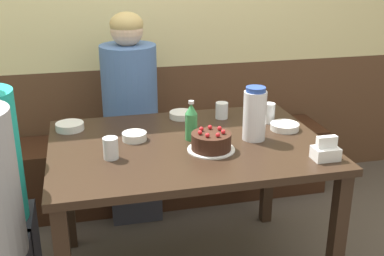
# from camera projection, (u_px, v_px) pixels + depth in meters

# --- Properties ---
(back_wall) EXTENTS (4.80, 0.04, 2.50)m
(back_wall) POSITION_uv_depth(u_px,v_px,m) (150.00, 5.00, 3.01)
(back_wall) COLOR brown
(back_wall) RESTS_ON ground_plane
(bench_seat) EXTENTS (2.23, 0.38, 0.45)m
(bench_seat) POSITION_uv_depth(u_px,v_px,m) (160.00, 168.00, 3.17)
(bench_seat) COLOR #381E11
(bench_seat) RESTS_ON ground_plane
(dining_table) EXTENTS (1.27, 0.91, 0.73)m
(dining_table) POSITION_uv_depth(u_px,v_px,m) (188.00, 160.00, 2.27)
(dining_table) COLOR black
(dining_table) RESTS_ON ground_plane
(birthday_cake) EXTENTS (0.21, 0.21, 0.10)m
(birthday_cake) POSITION_uv_depth(u_px,v_px,m) (211.00, 142.00, 2.14)
(birthday_cake) COLOR white
(birthday_cake) RESTS_ON dining_table
(water_pitcher) EXTENTS (0.11, 0.11, 0.25)m
(water_pitcher) POSITION_uv_depth(u_px,v_px,m) (255.00, 114.00, 2.23)
(water_pitcher) COLOR white
(water_pitcher) RESTS_ON dining_table
(soju_bottle) EXTENTS (0.06, 0.06, 0.19)m
(soju_bottle) POSITION_uv_depth(u_px,v_px,m) (191.00, 121.00, 2.24)
(soju_bottle) COLOR #388E4C
(soju_bottle) RESTS_ON dining_table
(napkin_holder) EXTENTS (0.11, 0.08, 0.11)m
(napkin_holder) POSITION_uv_depth(u_px,v_px,m) (326.00, 151.00, 2.04)
(napkin_holder) COLOR white
(napkin_holder) RESTS_ON dining_table
(bowl_soup_white) EXTENTS (0.12, 0.12, 0.04)m
(bowl_soup_white) POSITION_uv_depth(u_px,v_px,m) (134.00, 136.00, 2.26)
(bowl_soup_white) COLOR white
(bowl_soup_white) RESTS_ON dining_table
(bowl_rice_small) EXTENTS (0.14, 0.14, 0.03)m
(bowl_rice_small) POSITION_uv_depth(u_px,v_px,m) (285.00, 127.00, 2.39)
(bowl_rice_small) COLOR white
(bowl_rice_small) RESTS_ON dining_table
(bowl_side_dish) EXTENTS (0.13, 0.13, 0.03)m
(bowl_side_dish) POSITION_uv_depth(u_px,v_px,m) (182.00, 115.00, 2.56)
(bowl_side_dish) COLOR white
(bowl_side_dish) RESTS_ON dining_table
(bowl_sauce_shallow) EXTENTS (0.14, 0.14, 0.04)m
(bowl_sauce_shallow) POSITION_uv_depth(u_px,v_px,m) (70.00, 126.00, 2.39)
(bowl_sauce_shallow) COLOR white
(bowl_sauce_shallow) RESTS_ON dining_table
(glass_water_tall) EXTENTS (0.07, 0.07, 0.09)m
(glass_water_tall) POSITION_uv_depth(u_px,v_px,m) (111.00, 148.00, 2.05)
(glass_water_tall) COLOR silver
(glass_water_tall) RESTS_ON dining_table
(glass_tumbler_short) EXTENTS (0.06, 0.06, 0.10)m
(glass_tumbler_short) POSITION_uv_depth(u_px,v_px,m) (269.00, 113.00, 2.47)
(glass_tumbler_short) COLOR silver
(glass_tumbler_short) RESTS_ON dining_table
(glass_shot_small) EXTENTS (0.07, 0.07, 0.09)m
(glass_shot_small) POSITION_uv_depth(u_px,v_px,m) (222.00, 110.00, 2.54)
(glass_shot_small) COLOR silver
(glass_shot_small) RESTS_ON dining_table
(person_teal_shirt) EXTENTS (0.33, 0.34, 1.25)m
(person_teal_shirt) POSITION_uv_depth(u_px,v_px,m) (131.00, 123.00, 2.89)
(person_teal_shirt) COLOR #33333D
(person_teal_shirt) RESTS_ON ground_plane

